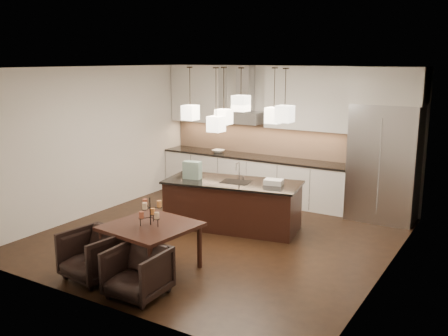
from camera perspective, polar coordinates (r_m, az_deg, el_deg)
The scene contains 37 objects.
floor at distance 8.48m, azimuth -0.71°, elevation -7.93°, with size 5.50×5.50×0.02m, color black.
ceiling at distance 7.96m, azimuth -0.76°, elevation 11.49°, with size 5.50×5.50×0.02m, color white.
wall_back at distance 10.51m, azimuth 7.27°, elevation 3.89°, with size 5.50×0.02×2.80m, color silver.
wall_front at distance 6.00m, azimuth -14.84°, elevation -2.85°, with size 5.50×0.02×2.80m, color silver.
wall_left at distance 9.82m, azimuth -14.54°, elevation 3.00°, with size 0.02×5.50×2.80m, color silver.
wall_right at distance 7.07m, azimuth 18.61°, elevation -0.80°, with size 0.02×5.50×2.80m, color silver.
refrigerator at distance 9.55m, azimuth 17.84°, elevation 0.56°, with size 1.20×0.72×2.15m, color #B7B7BA.
fridge_panel at distance 9.38m, azimuth 18.41°, elevation 8.96°, with size 1.26×0.72×0.65m, color silver.
lower_cabinets at distance 10.67m, azimuth 3.34°, elevation -1.16°, with size 4.21×0.62×0.88m, color silver.
countertop at distance 10.57m, azimuth 3.38°, elevation 1.27°, with size 4.21×0.66×0.04m, color black.
backsplash at distance 10.78m, azimuth 4.15°, elevation 3.28°, with size 4.21×0.02×0.63m, color tan.
upper_cab_left at distance 11.28m, azimuth -2.92°, elevation 8.51°, with size 1.25×0.35×1.25m, color silver.
upper_cab_right at distance 10.04m, azimuth 9.85°, elevation 7.87°, with size 1.86×0.35×1.25m, color silver.
hood_canopy at distance 10.63m, azimuth 2.12°, elevation 5.82°, with size 0.90×0.52×0.24m, color #B7B7BA.
hood_chimney at distance 10.68m, azimuth 2.44°, elevation 9.07°, with size 0.30×0.28×0.96m, color #B7B7BA.
fruit_bowl at distance 10.93m, azimuth -0.66°, elevation 1.93°, with size 0.26×0.26×0.06m, color silver.
island_body at distance 8.82m, azimuth 0.97°, elevation -4.30°, with size 2.29×0.91×0.80m, color black.
island_top at distance 8.71m, azimuth 0.98°, elevation -1.64°, with size 2.36×0.99×0.04m, color black.
faucet at distance 8.72m, azimuth 1.75°, elevation -0.33°, with size 0.09×0.22×0.35m, color silver, non-canonical shape.
tote_bag at distance 8.89m, azimuth -3.64°, elevation -0.23°, with size 0.31×0.16×0.31m, color #164737.
food_container at distance 8.51m, azimuth 5.70°, elevation -1.60°, with size 0.31×0.22×0.09m, color silver.
dining_table at distance 7.18m, azimuth -8.30°, elevation -8.98°, with size 1.12×1.12×0.67m, color black, non-canonical shape.
candelabra at distance 7.00m, azimuth -8.43°, elevation -4.91°, with size 0.32×0.32×0.39m, color black, non-canonical shape.
candle_a at distance 6.93m, azimuth -7.70°, elevation -5.40°, with size 0.07×0.07×0.09m, color beige.
candle_b at distance 7.13m, azimuth -8.16°, elevation -4.90°, with size 0.07×0.07×0.09m, color #DC8843.
candle_c at distance 6.99m, azimuth -9.42°, elevation -5.30°, with size 0.07×0.07×0.09m, color #A7533A.
candle_d at distance 6.96m, azimuth -7.42°, elevation -4.08°, with size 0.07×0.07×0.09m, color #DC8843.
candle_e at distance 7.06m, azimuth -9.02°, elevation -3.88°, with size 0.07×0.07×0.09m, color #A7533A.
candle_f at distance 6.88m, azimuth -9.05°, elevation -4.32°, with size 0.07×0.07×0.09m, color beige.
armchair_left at distance 7.08m, azimuth -14.74°, elevation -9.57°, with size 0.72×0.74×0.67m, color black.
armchair_right at distance 6.46m, azimuth -9.86°, elevation -11.68°, with size 0.68×0.70×0.64m, color black.
pendant_a at distance 8.85m, azimuth -3.88°, elevation 6.34°, with size 0.24×0.24×0.26m, color beige.
pendant_b at distance 8.70m, azimuth -0.02°, elevation 5.88°, with size 0.24×0.24×0.26m, color beige.
pendant_c at distance 8.24m, azimuth 1.95°, elevation 7.40°, with size 0.24×0.24×0.26m, color beige.
pendant_d at distance 8.30m, azimuth 5.73°, elevation 6.00°, with size 0.24×0.24×0.26m, color beige.
pendant_e at distance 7.84m, azimuth 6.96°, elevation 6.16°, with size 0.24×0.24×0.26m, color beige.
pendant_f at distance 8.38m, azimuth -0.91°, elevation 5.05°, with size 0.24×0.24×0.26m, color beige.
Camera 1 is at (4.21, -6.75, 2.93)m, focal length 40.00 mm.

